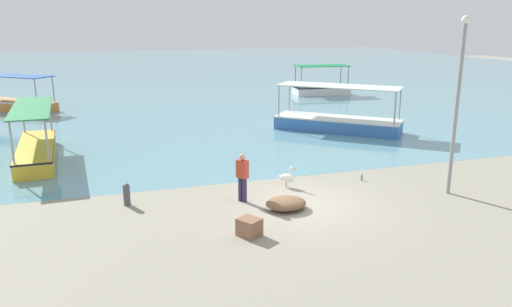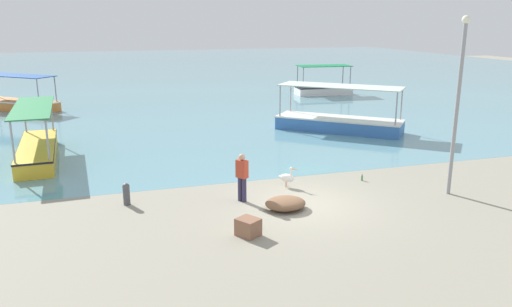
{
  "view_description": "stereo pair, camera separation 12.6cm",
  "coord_description": "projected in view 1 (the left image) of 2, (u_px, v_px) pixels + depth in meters",
  "views": [
    {
      "loc": [
        -6.28,
        -14.67,
        6.03
      ],
      "look_at": [
        -0.86,
        2.56,
        1.21
      ],
      "focal_mm": 35.0,
      "sensor_mm": 36.0,
      "label": 1
    },
    {
      "loc": [
        -6.16,
        -14.7,
        6.03
      ],
      "look_at": [
        -0.86,
        2.56,
        1.21
      ],
      "focal_mm": 35.0,
      "sensor_mm": 36.0,
      "label": 2
    }
  ],
  "objects": [
    {
      "name": "mooring_bollard",
      "position": [
        127.0,
        194.0,
        16.75
      ],
      "size": [
        0.24,
        0.24,
        0.76
      ],
      "color": "#47474C",
      "rests_on": "ground"
    },
    {
      "name": "lamp_post",
      "position": [
        458.0,
        98.0,
        17.13
      ],
      "size": [
        0.28,
        0.28,
        6.21
      ],
      "color": "gray",
      "rests_on": "ground"
    },
    {
      "name": "ground",
      "position": [
        303.0,
        205.0,
        16.89
      ],
      "size": [
        120.0,
        120.0,
        0.0
      ],
      "primitive_type": "plane",
      "color": "gray"
    },
    {
      "name": "fisherman_standing",
      "position": [
        242.0,
        176.0,
        16.99
      ],
      "size": [
        0.41,
        0.45,
        1.69
      ],
      "color": "#312B4A",
      "rests_on": "ground"
    },
    {
      "name": "glass_bottle",
      "position": [
        362.0,
        178.0,
        19.44
      ],
      "size": [
        0.07,
        0.07,
        0.27
      ],
      "color": "#3F7F4C",
      "rests_on": "ground"
    },
    {
      "name": "fishing_boat_far_right",
      "position": [
        321.0,
        88.0,
        42.03
      ],
      "size": [
        4.77,
        2.39,
        2.42
      ],
      "color": "white",
      "rests_on": "harbor_water"
    },
    {
      "name": "fishing_boat_near_right",
      "position": [
        338.0,
        121.0,
        28.05
      ],
      "size": [
        6.6,
        6.1,
        2.55
      ],
      "color": "#396CB8",
      "rests_on": "harbor_water"
    },
    {
      "name": "fishing_boat_near_left",
      "position": [
        15.0,
        103.0,
        34.59
      ],
      "size": [
        5.94,
        5.45,
        2.42
      ],
      "color": "orange",
      "rests_on": "harbor_water"
    },
    {
      "name": "harbor_water",
      "position": [
        152.0,
        71.0,
        61.14
      ],
      "size": [
        110.0,
        90.0,
        0.0
      ],
      "primitive_type": "cube",
      "color": "#6195A3",
      "rests_on": "ground"
    },
    {
      "name": "fishing_boat_outer",
      "position": [
        36.0,
        149.0,
        22.21
      ],
      "size": [
        1.92,
        6.58,
        2.39
      ],
      "color": "gold",
      "rests_on": "harbor_water"
    },
    {
      "name": "net_pile",
      "position": [
        286.0,
        203.0,
        16.46
      ],
      "size": [
        1.36,
        1.15,
        0.39
      ],
      "primitive_type": "ellipsoid",
      "color": "brown",
      "rests_on": "ground"
    },
    {
      "name": "pelican",
      "position": [
        287.0,
        177.0,
        18.58
      ],
      "size": [
        0.67,
        0.62,
        0.8
      ],
      "color": "#E0997A",
      "rests_on": "ground"
    },
    {
      "name": "cargo_crate",
      "position": [
        249.0,
        227.0,
        14.41
      ],
      "size": [
        0.79,
        0.81,
        0.52
      ],
      "primitive_type": "cube",
      "rotation": [
        0.0,
        0.0,
        2.15
      ],
      "color": "brown",
      "rests_on": "ground"
    }
  ]
}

